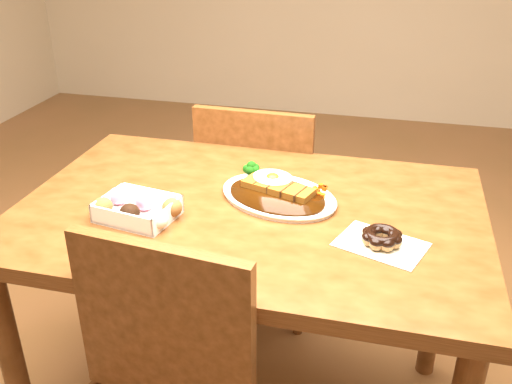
% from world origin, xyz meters
% --- Properties ---
extents(table, '(1.20, 0.80, 0.75)m').
position_xyz_m(table, '(0.00, 0.00, 0.65)').
color(table, '#44250D').
rests_on(table, ground).
extents(chair_far, '(0.43, 0.43, 0.87)m').
position_xyz_m(chair_far, '(-0.09, 0.53, 0.48)').
color(chair_far, '#44250D').
rests_on(chair_far, ground).
extents(katsu_curry_plate, '(0.39, 0.34, 0.06)m').
position_xyz_m(katsu_curry_plate, '(0.06, 0.07, 0.77)').
color(katsu_curry_plate, white).
rests_on(katsu_curry_plate, table).
extents(donut_box, '(0.22, 0.17, 0.05)m').
position_xyz_m(donut_box, '(-0.26, -0.12, 0.78)').
color(donut_box, white).
rests_on(donut_box, table).
extents(pon_de_ring, '(0.23, 0.19, 0.04)m').
position_xyz_m(pon_de_ring, '(0.34, -0.11, 0.77)').
color(pon_de_ring, silver).
rests_on(pon_de_ring, table).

